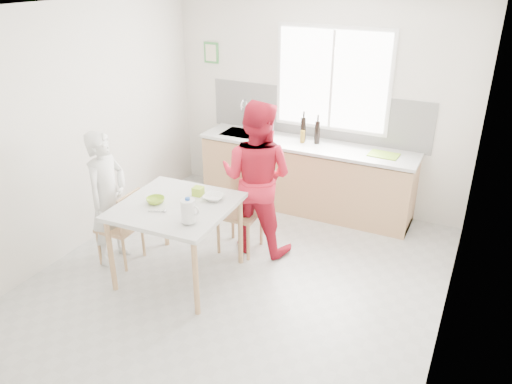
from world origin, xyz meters
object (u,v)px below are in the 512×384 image
chair_far (243,206)px  milk_jug (189,211)px  person_white (108,198)px  bowl_green (156,200)px  chair_left (123,224)px  bowl_white (214,197)px  wine_bottle_b (317,132)px  dining_table (176,212)px  person_red (257,178)px  wine_bottle_a (303,129)px

chair_far → milk_jug: size_ratio=3.89×
person_white → bowl_green: bearing=-94.4°
chair_left → bowl_green: bearing=84.1°
bowl_white → wine_bottle_b: 1.93m
dining_table → milk_jug: size_ratio=4.73×
chair_far → person_white: size_ratio=0.63×
person_red → wine_bottle_a: 1.28m
chair_left → chair_far: chair_far is taller
dining_table → bowl_white: bowl_white is taller
person_white → chair_far: bearing=-55.6°
dining_table → wine_bottle_a: size_ratio=3.57×
dining_table → milk_jug: (0.34, -0.27, 0.22)m
bowl_green → wine_bottle_b: size_ratio=0.61×
person_white → wine_bottle_a: size_ratio=4.66×
milk_jug → wine_bottle_a: size_ratio=0.75×
bowl_white → wine_bottle_b: wine_bottle_b is taller
person_red → wine_bottle_b: size_ratio=5.84×
wine_bottle_b → chair_far: bearing=-107.0°
dining_table → milk_jug: milk_jug is taller
person_white → bowl_green: 0.66m
person_white → bowl_white: (1.14, 0.30, 0.12)m
bowl_white → wine_bottle_b: bearing=77.3°
chair_left → wine_bottle_a: wine_bottle_a is taller
chair_far → person_white: (-1.16, -0.87, 0.23)m
chair_left → bowl_green: 0.63m
person_red → bowl_green: (-0.66, -0.95, -0.00)m
milk_jug → bowl_green: bearing=156.3°
dining_table → chair_far: bearing=69.4°
milk_jug → bowl_white: bearing=92.6°
person_red → bowl_green: 1.16m
person_red → bowl_white: (-0.18, -0.62, -0.01)m
chair_far → bowl_green: bearing=-122.3°
chair_left → person_white: bearing=-90.0°
chair_far → person_red: bearing=16.1°
wine_bottle_a → wine_bottle_b: size_ratio=1.07×
person_red → milk_jug: size_ratio=7.26×
bowl_white → wine_bottle_b: size_ratio=0.70×
chair_left → person_white: 0.32m
bowl_green → milk_jug: 0.58m
chair_far → bowl_white: size_ratio=4.48×
bowl_white → wine_bottle_a: 1.91m
bowl_green → chair_left: bearing=176.7°
milk_jug → wine_bottle_a: wine_bottle_a is taller
chair_left → wine_bottle_a: (1.20, 2.18, 0.61)m
person_red → milk_jug: 1.16m
chair_far → wine_bottle_a: wine_bottle_a is taller
dining_table → person_white: 0.85m
person_white → bowl_white: bearing=-77.7°
milk_jug → wine_bottle_b: wine_bottle_b is taller
chair_far → person_red: size_ratio=0.54×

